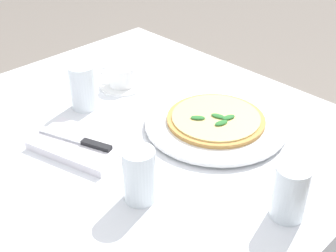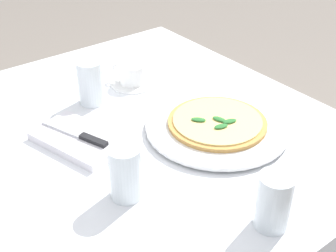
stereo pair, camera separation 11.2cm
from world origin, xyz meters
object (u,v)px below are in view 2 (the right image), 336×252
pizza_plate (217,127)px  napkin_folded (79,139)px  water_glass_center_back (273,205)px  water_glass_near_right (125,175)px  pizza (217,122)px  dinner_knife (77,134)px  coffee_cup_left_edge (132,75)px  water_glass_back_corner (91,84)px

pizza_plate → napkin_folded: napkin_folded is taller
water_glass_center_back → water_glass_near_right: 0.29m
pizza → napkin_folded: 0.34m
pizza → napkin_folded: bearing=61.5°
pizza_plate → water_glass_center_back: bearing=154.8°
pizza_plate → pizza: size_ratio=1.45×
napkin_folded → dinner_knife: size_ratio=1.30×
pizza → water_glass_center_back: water_glass_center_back is taller
water_glass_near_right → napkin_folded: 0.23m
napkin_folded → water_glass_center_back: bearing=-176.8°
pizza_plate → pizza: bearing=133.4°
napkin_folded → water_glass_near_right: bearing=161.0°
coffee_cup_left_edge → water_glass_back_corner: (-0.02, 0.15, 0.03)m
pizza → dinner_knife: (0.16, 0.30, -0.00)m
dinner_knife → water_glass_center_back: bearing=179.0°
water_glass_back_corner → napkin_folded: (-0.15, 0.12, -0.05)m
pizza_plate → water_glass_back_corner: (0.31, 0.17, 0.04)m
water_glass_center_back → dinner_knife: 0.49m
water_glass_center_back → napkin_folded: (0.46, 0.16, -0.04)m
coffee_cup_left_edge → napkin_folded: size_ratio=0.53×
pizza → coffee_cup_left_edge: coffee_cup_left_edge is taller
water_glass_center_back → water_glass_near_right: bearing=35.9°
pizza_plate → water_glass_center_back: size_ratio=3.09×
water_glass_near_right → dinner_knife: size_ratio=0.62×
coffee_cup_left_edge → water_glass_near_right: bearing=144.7°
water_glass_back_corner → water_glass_center_back: bearing=-176.9°
pizza_plate → dinner_knife: bearing=61.2°
pizza → dinner_knife: size_ratio=1.29×
water_glass_center_back → water_glass_near_right: water_glass_near_right is taller
water_glass_near_right → dinner_knife: (0.23, -0.01, -0.03)m
coffee_cup_left_edge → napkin_folded: (-0.17, 0.27, -0.02)m
water_glass_back_corner → water_glass_near_right: size_ratio=1.03×
water_glass_near_right → dinner_knife: bearing=-3.2°
water_glass_back_corner → dinner_knife: bearing=140.0°
pizza_plate → pizza: 0.01m
coffee_cup_left_edge → water_glass_near_right: 0.49m
coffee_cup_left_edge → water_glass_near_right: (-0.40, 0.28, 0.03)m
water_glass_back_corner → napkin_folded: bearing=140.7°
water_glass_near_right → coffee_cup_left_edge: bearing=-35.3°
water_glass_near_right → pizza_plate: bearing=-77.9°
water_glass_back_corner → dinner_knife: 0.20m
pizza → dinner_knife: pizza is taller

